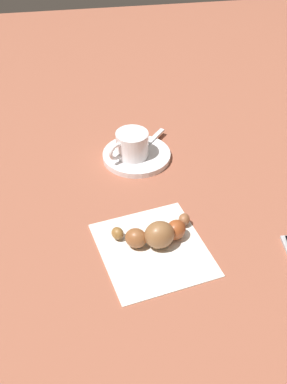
% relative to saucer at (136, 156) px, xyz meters
% --- Properties ---
extents(ground_plane, '(1.80, 1.80, 0.00)m').
position_rel_saucer_xyz_m(ground_plane, '(0.10, 0.00, -0.01)').
color(ground_plane, '#99553E').
extents(saucer, '(0.13, 0.13, 0.01)m').
position_rel_saucer_xyz_m(saucer, '(0.00, 0.00, 0.00)').
color(saucer, white).
rests_on(saucer, ground).
extents(espresso_cup, '(0.06, 0.08, 0.05)m').
position_rel_saucer_xyz_m(espresso_cup, '(0.01, -0.01, 0.03)').
color(espresso_cup, white).
rests_on(espresso_cup, saucer).
extents(teaspoon, '(0.11, 0.09, 0.01)m').
position_rel_saucer_xyz_m(teaspoon, '(-0.00, 0.01, 0.01)').
color(teaspoon, silver).
rests_on(teaspoon, saucer).
extents(sugar_packet, '(0.03, 0.07, 0.01)m').
position_rel_saucer_xyz_m(sugar_packet, '(-0.03, -0.01, 0.01)').
color(sugar_packet, white).
rests_on(sugar_packet, saucer).
extents(napkin, '(0.20, 0.19, 0.00)m').
position_rel_saucer_xyz_m(napkin, '(0.24, -0.01, -0.00)').
color(napkin, white).
rests_on(napkin, ground).
extents(croissant, '(0.08, 0.13, 0.04)m').
position_rel_saucer_xyz_m(croissant, '(0.23, -0.00, 0.02)').
color(croissant, brown).
rests_on(croissant, napkin).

